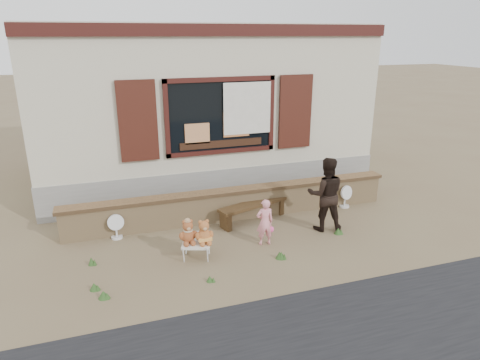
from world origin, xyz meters
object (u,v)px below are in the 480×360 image
object	(u,v)px
folding_chair	(196,244)
adult	(326,194)
bench	(253,208)
teddy_bear_left	(188,231)
child	(265,222)
teddy_bear_right	(204,231)

from	to	relation	value
folding_chair	adult	xyz separation A→B (m)	(2.72, 0.36, 0.48)
bench	teddy_bear_left	xyz separation A→B (m)	(-1.62, -1.13, 0.22)
bench	teddy_bear_left	world-z (taller)	teddy_bear_left
child	teddy_bear_right	bearing A→B (deg)	11.97
teddy_bear_right	adult	world-z (taller)	adult
bench	teddy_bear_left	bearing A→B (deg)	-163.20
bench	adult	bearing A→B (deg)	-51.85
teddy_bear_right	child	distance (m)	1.22
teddy_bear_left	teddy_bear_right	size ratio (longest dim) A/B	1.00
teddy_bear_left	folding_chair	bearing A→B (deg)	0.00
teddy_bear_right	adult	size ratio (longest dim) A/B	0.29
folding_chair	teddy_bear_left	xyz separation A→B (m)	(-0.13, 0.04, 0.25)
folding_chair	child	world-z (taller)	child
teddy_bear_right	bench	bearing A→B (deg)	60.14
adult	teddy_bear_left	bearing A→B (deg)	24.99
child	adult	size ratio (longest dim) A/B	0.60
bench	child	size ratio (longest dim) A/B	1.80
adult	folding_chair	bearing A→B (deg)	26.19
bench	adult	distance (m)	1.55
teddy_bear_left	bench	bearing A→B (deg)	53.08
bench	child	distance (m)	1.08
teddy_bear_right	adult	xyz separation A→B (m)	(2.59, 0.40, 0.23)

